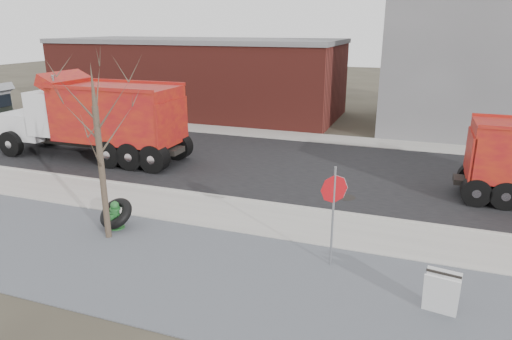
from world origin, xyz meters
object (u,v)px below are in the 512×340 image
at_px(fire_hydrant, 116,216).
at_px(truck_tire, 116,213).
at_px(dump_truck_red_b, 95,116).
at_px(stop_sign, 334,200).
at_px(sandwich_board, 441,293).

xyz_separation_m(fire_hydrant, truck_tire, (-0.03, 0.07, 0.06)).
height_order(fire_hydrant, dump_truck_red_b, dump_truck_red_b).
relative_size(fire_hydrant, dump_truck_red_b, 0.10).
relative_size(stop_sign, dump_truck_red_b, 0.29).
height_order(truck_tire, dump_truck_red_b, dump_truck_red_b).
distance_m(stop_sign, dump_truck_red_b, 14.11).
distance_m(fire_hydrant, dump_truck_red_b, 8.81).
bearing_deg(dump_truck_red_b, fire_hydrant, 131.07).
bearing_deg(truck_tire, fire_hydrant, -66.12).
xyz_separation_m(stop_sign, sandwich_board, (2.69, -1.34, -1.35)).
relative_size(truck_tire, dump_truck_red_b, 0.13).
height_order(sandwich_board, dump_truck_red_b, dump_truck_red_b).
height_order(stop_sign, dump_truck_red_b, dump_truck_red_b).
bearing_deg(stop_sign, truck_tire, 164.11).
bearing_deg(sandwich_board, fire_hydrant, -178.86).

